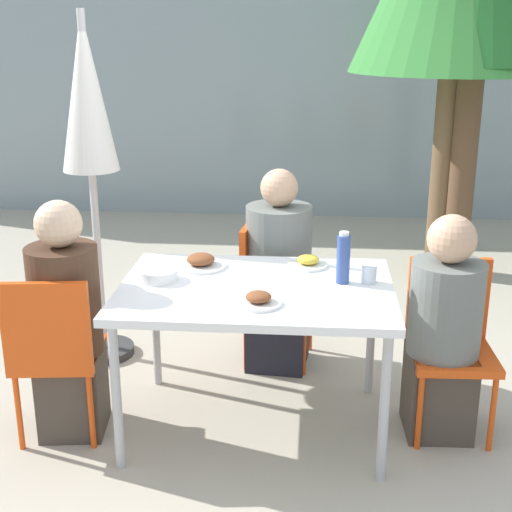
{
  "coord_description": "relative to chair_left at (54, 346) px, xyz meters",
  "views": [
    {
      "loc": [
        0.26,
        -3.16,
        1.94
      ],
      "look_at": [
        0.0,
        0.0,
        0.91
      ],
      "focal_mm": 50.0,
      "sensor_mm": 36.0,
      "label": 1
    }
  ],
  "objects": [
    {
      "name": "dining_table",
      "position": [
        0.94,
        0.19,
        0.2
      ],
      "size": [
        1.3,
        0.92,
        0.76
      ],
      "color": "white",
      "rests_on": "ground"
    },
    {
      "name": "closed_umbrella",
      "position": [
        -0.06,
        0.94,
        0.97
      ],
      "size": [
        0.36,
        0.36,
        2.02
      ],
      "color": "#333333",
      "rests_on": "ground"
    },
    {
      "name": "person_far",
      "position": [
        1.01,
        0.9,
        0.06
      ],
      "size": [
        0.38,
        0.38,
        1.18
      ],
      "rotation": [
        0.0,
        0.0,
        -1.67
      ],
      "color": "black",
      "rests_on": "ground"
    },
    {
      "name": "person_right",
      "position": [
        1.84,
        0.22,
        0.03
      ],
      "size": [
        0.35,
        0.35,
        1.12
      ],
      "rotation": [
        0.0,
        0.0,
        -3.1
      ],
      "color": "#473D33",
      "rests_on": "ground"
    },
    {
      "name": "drinking_cup",
      "position": [
        1.48,
        0.28,
        0.31
      ],
      "size": [
        0.07,
        0.07,
        0.09
      ],
      "color": "silver",
      "rests_on": "dining_table"
    },
    {
      "name": "ground_plane",
      "position": [
        0.94,
        0.19,
        -0.49
      ],
      "size": [
        24.0,
        24.0,
        0.0
      ],
      "primitive_type": "plane",
      "color": "#B2A893"
    },
    {
      "name": "building_facade",
      "position": [
        0.94,
        4.52,
        1.01
      ],
      "size": [
        10.0,
        0.2,
        3.0
      ],
      "color": "#89999E",
      "rests_on": "ground"
    },
    {
      "name": "chair_far",
      "position": [
        0.94,
        0.96,
        0.0
      ],
      "size": [
        0.44,
        0.44,
        0.85
      ],
      "rotation": [
        0.0,
        0.0,
        -1.67
      ],
      "color": "#E54C14",
      "rests_on": "ground"
    },
    {
      "name": "plate_0",
      "position": [
        0.64,
        0.44,
        0.29
      ],
      "size": [
        0.26,
        0.26,
        0.07
      ],
      "color": "white",
      "rests_on": "dining_table"
    },
    {
      "name": "plate_1",
      "position": [
        0.97,
        -0.04,
        0.28
      ],
      "size": [
        0.21,
        0.21,
        0.06
      ],
      "color": "white",
      "rests_on": "dining_table"
    },
    {
      "name": "chair_left",
      "position": [
        0.0,
        0.0,
        0.0
      ],
      "size": [
        0.44,
        0.44,
        0.85
      ],
      "rotation": [
        0.0,
        0.0,
        0.12
      ],
      "color": "#E54C14",
      "rests_on": "ground"
    },
    {
      "name": "person_left",
      "position": [
        0.04,
        0.09,
        0.07
      ],
      "size": [
        0.34,
        0.34,
        1.18
      ],
      "rotation": [
        0.0,
        0.0,
        0.12
      ],
      "color": "#473D33",
      "rests_on": "ground"
    },
    {
      "name": "salad_bowl",
      "position": [
        0.46,
        0.23,
        0.29
      ],
      "size": [
        0.19,
        0.19,
        0.06
      ],
      "color": "white",
      "rests_on": "dining_table"
    },
    {
      "name": "plate_2",
      "position": [
        1.18,
        0.5,
        0.28
      ],
      "size": [
        0.2,
        0.2,
        0.06
      ],
      "color": "white",
      "rests_on": "dining_table"
    },
    {
      "name": "bottle",
      "position": [
        1.35,
        0.27,
        0.39
      ],
      "size": [
        0.07,
        0.07,
        0.25
      ],
      "color": "#334C8E",
      "rests_on": "dining_table"
    },
    {
      "name": "chair_right",
      "position": [
        1.89,
        0.31,
        0.0
      ],
      "size": [
        0.41,
        0.41,
        0.85
      ],
      "rotation": [
        0.0,
        0.0,
        -3.1
      ],
      "color": "#E54C14",
      "rests_on": "ground"
    }
  ]
}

